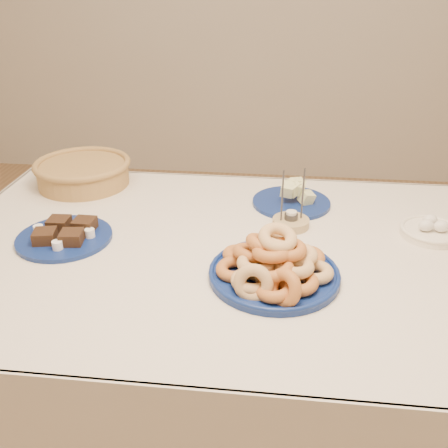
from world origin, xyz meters
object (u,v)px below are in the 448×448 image
Objects in this scene: melon_plate at (293,196)px; brownie_plate at (65,235)px; dining_table at (226,278)px; wicker_basket at (83,172)px; donut_platter at (274,265)px; egg_bowl at (431,230)px; candle_holder at (291,221)px.

melon_plate is 0.75m from brownie_plate.
brownie_plate reaches higher than dining_table.
brownie_plate is at bearing -76.97° from wicker_basket.
dining_table is 5.86× the size of melon_plate.
donut_platter is (0.14, -0.15, 0.15)m from dining_table.
melon_plate reaches higher than egg_bowl.
egg_bowl is (0.60, 0.14, 0.13)m from dining_table.
dining_table is 0.40m from melon_plate.
egg_bowl is (1.08, 0.15, 0.00)m from brownie_plate.
dining_table is 7.95× the size of egg_bowl.
dining_table is 3.86× the size of wicker_basket.
donut_platter is 0.55m from egg_bowl.
melon_plate is 0.66× the size of wicker_basket.
wicker_basket is at bearing 144.75° from dining_table.
egg_bowl is at bearing -1.92° from candle_holder.
wicker_basket reaches higher than brownie_plate.
candle_holder reaches higher than wicker_basket.
donut_platter is at bearing -98.45° from candle_holder.
wicker_basket is 0.81m from candle_holder.
donut_platter is at bearing -96.32° from melon_plate.
wicker_basket is 2.06× the size of egg_bowl.
wicker_basket is 2.32× the size of candle_holder.
wicker_basket is (-0.72, 0.56, 0.01)m from donut_platter.
candle_holder is (0.19, 0.15, 0.12)m from dining_table.
brownie_plate is 0.69m from candle_holder.
candle_holder is 0.42m from egg_bowl.
wicker_basket is (-0.58, 0.41, 0.16)m from dining_table.
egg_bowl is at bearing 32.00° from donut_platter.
wicker_basket is at bearing 161.35° from candle_holder.
wicker_basket reaches higher than dining_table.
brownie_plate is (-0.67, -0.33, -0.02)m from melon_plate.
melon_plate is (0.05, 0.47, -0.01)m from donut_platter.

